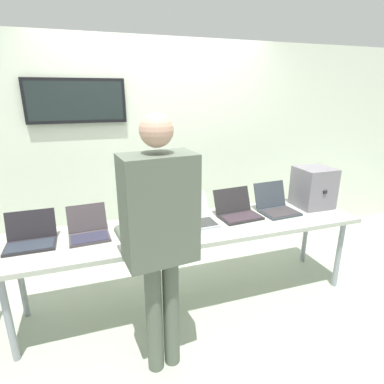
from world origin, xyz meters
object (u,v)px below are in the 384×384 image
(laptop_station_0, at_px, (31,237))
(laptop_station_4, at_px, (237,211))
(laptop_station_1, at_px, (89,230))
(laptop_station_5, at_px, (276,206))
(person, at_px, (159,227))
(equipment_box, at_px, (313,187))
(laptop_station_3, at_px, (193,217))
(workbench, at_px, (192,231))
(laptop_station_2, at_px, (143,221))

(laptop_station_0, bearing_deg, laptop_station_4, 0.25)
(laptop_station_1, distance_m, laptop_station_5, 1.73)
(person, bearing_deg, equipment_box, 21.98)
(laptop_station_3, bearing_deg, laptop_station_0, 179.95)
(laptop_station_3, bearing_deg, person, -123.69)
(equipment_box, relative_size, person, 0.23)
(person, bearing_deg, laptop_station_5, 27.78)
(laptop_station_5, bearing_deg, equipment_box, 1.84)
(laptop_station_5, bearing_deg, laptop_station_0, 179.94)
(workbench, relative_size, equipment_box, 7.69)
(laptop_station_1, height_order, laptop_station_3, laptop_station_3)
(laptop_station_4, bearing_deg, laptop_station_1, 179.99)
(workbench, distance_m, person, 0.83)
(equipment_box, xyz_separation_m, laptop_station_2, (-1.72, 0.01, -0.14))
(person, bearing_deg, laptop_station_3, 56.31)
(equipment_box, height_order, laptop_station_3, equipment_box)
(laptop_station_1, bearing_deg, laptop_station_5, -0.34)
(laptop_station_3, bearing_deg, equipment_box, 0.57)
(equipment_box, xyz_separation_m, laptop_station_0, (-2.58, -0.01, -0.14))
(equipment_box, height_order, person, person)
(laptop_station_2, xyz_separation_m, laptop_station_3, (0.44, -0.02, -0.01))
(laptop_station_2, distance_m, laptop_station_4, 0.88)
(workbench, relative_size, laptop_station_5, 8.35)
(workbench, height_order, laptop_station_1, laptop_station_1)
(workbench, relative_size, laptop_station_4, 7.67)
(laptop_station_0, height_order, laptop_station_5, laptop_station_5)
(laptop_station_1, height_order, laptop_station_2, laptop_station_2)
(laptop_station_3, xyz_separation_m, laptop_station_4, (0.44, 0.01, 0.00))
(laptop_station_1, xyz_separation_m, laptop_station_2, (0.44, 0.01, 0.01))
(laptop_station_0, relative_size, laptop_station_1, 1.05)
(workbench, distance_m, laptop_station_0, 1.27)
(equipment_box, xyz_separation_m, laptop_station_5, (-0.43, -0.01, -0.14))
(laptop_station_4, bearing_deg, equipment_box, 0.27)
(laptop_station_4, relative_size, laptop_station_5, 1.09)
(laptop_station_5, distance_m, person, 1.49)
(laptop_station_3, relative_size, person, 0.21)
(laptop_station_2, bearing_deg, laptop_station_4, -0.75)
(laptop_station_1, xyz_separation_m, laptop_station_5, (1.73, -0.01, 0.01))
(workbench, xyz_separation_m, laptop_station_2, (-0.41, 0.09, 0.11))
(workbench, bearing_deg, laptop_station_0, 176.99)
(equipment_box, height_order, laptop_station_1, equipment_box)
(person, bearing_deg, laptop_station_4, 37.89)
(laptop_station_0, relative_size, laptop_station_2, 1.05)
(workbench, bearing_deg, person, -124.04)
(laptop_station_2, distance_m, laptop_station_5, 1.29)
(laptop_station_3, relative_size, laptop_station_4, 0.94)
(laptop_station_3, xyz_separation_m, person, (-0.46, -0.69, 0.26))
(laptop_station_0, height_order, laptop_station_3, laptop_station_0)
(laptop_station_0, relative_size, laptop_station_3, 0.95)
(laptop_station_0, bearing_deg, laptop_station_5, -0.06)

